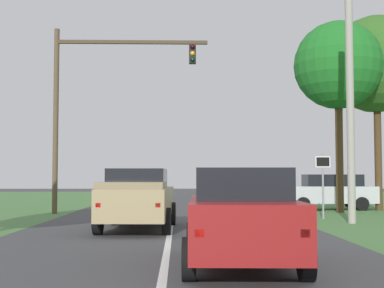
{
  "coord_description": "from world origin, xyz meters",
  "views": [
    {
      "loc": [
        0.26,
        -4.98,
        1.72
      ],
      "look_at": [
        0.78,
        16.4,
        2.95
      ],
      "focal_mm": 52.22,
      "sensor_mm": 36.0,
      "label": 1
    }
  ],
  "objects_px": {
    "utility_pole_right": "(350,102)",
    "crossing_suv_far": "(329,191)",
    "keep_moving_sign": "(323,177)",
    "extra_tree_1": "(376,65)",
    "pickup_truck_lead": "(138,198)",
    "traffic_light": "(93,93)",
    "oak_tree_right": "(338,66)",
    "red_suv_near": "(241,214)"
  },
  "relations": [
    {
      "from": "keep_moving_sign",
      "to": "utility_pole_right",
      "type": "xyz_separation_m",
      "value": [
        0.51,
        -2.05,
        2.77
      ]
    },
    {
      "from": "keep_moving_sign",
      "to": "utility_pole_right",
      "type": "distance_m",
      "value": 3.48
    },
    {
      "from": "crossing_suv_far",
      "to": "pickup_truck_lead",
      "type": "bearing_deg",
      "value": -130.42
    },
    {
      "from": "utility_pole_right",
      "to": "crossing_suv_far",
      "type": "bearing_deg",
      "value": 80.32
    },
    {
      "from": "oak_tree_right",
      "to": "crossing_suv_far",
      "type": "bearing_deg",
      "value": 87.72
    },
    {
      "from": "pickup_truck_lead",
      "to": "crossing_suv_far",
      "type": "height_order",
      "value": "pickup_truck_lead"
    },
    {
      "from": "traffic_light",
      "to": "extra_tree_1",
      "type": "bearing_deg",
      "value": 8.99
    },
    {
      "from": "traffic_light",
      "to": "extra_tree_1",
      "type": "height_order",
      "value": "extra_tree_1"
    },
    {
      "from": "pickup_truck_lead",
      "to": "utility_pole_right",
      "type": "relative_size",
      "value": 0.61
    },
    {
      "from": "oak_tree_right",
      "to": "utility_pole_right",
      "type": "xyz_separation_m",
      "value": [
        -1.33,
        -6.06,
        -2.55
      ]
    },
    {
      "from": "keep_moving_sign",
      "to": "crossing_suv_far",
      "type": "xyz_separation_m",
      "value": [
        1.94,
        6.31,
        -0.74
      ]
    },
    {
      "from": "crossing_suv_far",
      "to": "traffic_light",
      "type": "bearing_deg",
      "value": -166.04
    },
    {
      "from": "extra_tree_1",
      "to": "keep_moving_sign",
      "type": "bearing_deg",
      "value": -127.31
    },
    {
      "from": "oak_tree_right",
      "to": "utility_pole_right",
      "type": "relative_size",
      "value": 1.03
    },
    {
      "from": "traffic_light",
      "to": "crossing_suv_far",
      "type": "distance_m",
      "value": 12.91
    },
    {
      "from": "keep_moving_sign",
      "to": "pickup_truck_lead",
      "type": "bearing_deg",
      "value": -148.78
    },
    {
      "from": "crossing_suv_far",
      "to": "utility_pole_right",
      "type": "height_order",
      "value": "utility_pole_right"
    },
    {
      "from": "keep_moving_sign",
      "to": "oak_tree_right",
      "type": "xyz_separation_m",
      "value": [
        1.85,
        4.01,
        5.31
      ]
    },
    {
      "from": "utility_pole_right",
      "to": "extra_tree_1",
      "type": "height_order",
      "value": "extra_tree_1"
    },
    {
      "from": "crossing_suv_far",
      "to": "utility_pole_right",
      "type": "relative_size",
      "value": 0.53
    },
    {
      "from": "crossing_suv_far",
      "to": "extra_tree_1",
      "type": "bearing_deg",
      "value": -16.27
    },
    {
      "from": "oak_tree_right",
      "to": "utility_pole_right",
      "type": "height_order",
      "value": "oak_tree_right"
    },
    {
      "from": "traffic_light",
      "to": "utility_pole_right",
      "type": "bearing_deg",
      "value": -27.96
    },
    {
      "from": "pickup_truck_lead",
      "to": "traffic_light",
      "type": "xyz_separation_m",
      "value": [
        -2.66,
        7.71,
        4.56
      ]
    },
    {
      "from": "red_suv_near",
      "to": "traffic_light",
      "type": "bearing_deg",
      "value": 109.01
    },
    {
      "from": "traffic_light",
      "to": "oak_tree_right",
      "type": "distance_m",
      "value": 11.71
    },
    {
      "from": "traffic_light",
      "to": "red_suv_near",
      "type": "bearing_deg",
      "value": -70.99
    },
    {
      "from": "red_suv_near",
      "to": "oak_tree_right",
      "type": "xyz_separation_m",
      "value": [
        6.45,
        15.56,
        6.01
      ]
    },
    {
      "from": "red_suv_near",
      "to": "crossing_suv_far",
      "type": "xyz_separation_m",
      "value": [
        6.54,
        17.87,
        -0.05
      ]
    },
    {
      "from": "extra_tree_1",
      "to": "traffic_light",
      "type": "bearing_deg",
      "value": -171.01
    },
    {
      "from": "oak_tree_right",
      "to": "crossing_suv_far",
      "type": "height_order",
      "value": "oak_tree_right"
    },
    {
      "from": "traffic_light",
      "to": "keep_moving_sign",
      "type": "distance_m",
      "value": 11.04
    },
    {
      "from": "traffic_light",
      "to": "keep_moving_sign",
      "type": "xyz_separation_m",
      "value": [
        9.76,
        -3.4,
        -3.88
      ]
    },
    {
      "from": "keep_moving_sign",
      "to": "extra_tree_1",
      "type": "bearing_deg",
      "value": 52.69
    },
    {
      "from": "red_suv_near",
      "to": "crossing_suv_far",
      "type": "bearing_deg",
      "value": 69.88
    },
    {
      "from": "traffic_light",
      "to": "extra_tree_1",
      "type": "distance_m",
      "value": 14.34
    },
    {
      "from": "pickup_truck_lead",
      "to": "crossing_suv_far",
      "type": "xyz_separation_m",
      "value": [
        9.04,
        10.62,
        -0.06
      ]
    },
    {
      "from": "crossing_suv_far",
      "to": "red_suv_near",
      "type": "bearing_deg",
      "value": -110.12
    },
    {
      "from": "keep_moving_sign",
      "to": "crossing_suv_far",
      "type": "distance_m",
      "value": 6.64
    },
    {
      "from": "pickup_truck_lead",
      "to": "oak_tree_right",
      "type": "distance_m",
      "value": 13.6
    },
    {
      "from": "traffic_light",
      "to": "utility_pole_right",
      "type": "height_order",
      "value": "utility_pole_right"
    },
    {
      "from": "pickup_truck_lead",
      "to": "extra_tree_1",
      "type": "height_order",
      "value": "extra_tree_1"
    }
  ]
}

